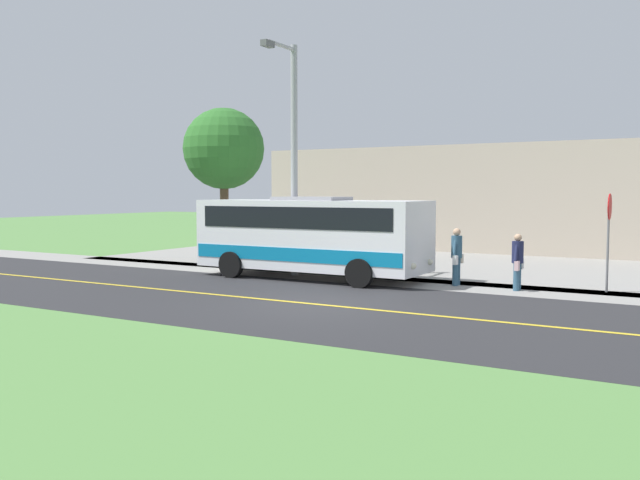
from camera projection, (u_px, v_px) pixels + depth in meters
name	position (u px, v px, depth m)	size (l,w,h in m)	color
ground_plane	(314.00, 304.00, 17.68)	(120.00, 120.00, 0.00)	#548442
road_surface	(314.00, 304.00, 17.68)	(8.00, 100.00, 0.01)	#28282B
sidewalk	(395.00, 281.00, 22.17)	(2.40, 100.00, 0.01)	gray
parking_lot_surface	(537.00, 266.00, 26.90)	(14.00, 36.00, 0.01)	gray
road_centre_line	(314.00, 304.00, 17.68)	(0.16, 100.00, 0.00)	gold
shuttle_bus_front	(312.00, 233.00, 22.90)	(2.78, 8.00, 2.76)	white
pedestrian_with_bags	(518.00, 260.00, 20.09)	(0.72, 0.34, 1.69)	#335972
pedestrian_waiting	(457.00, 255.00, 21.15)	(0.72, 0.34, 1.80)	#335972
stop_sign	(609.00, 225.00, 19.65)	(0.76, 0.07, 2.88)	slate
street_light_pole	(292.00, 149.00, 23.44)	(1.97, 0.24, 7.96)	#9E9EA3
tree_curbside	(224.00, 149.00, 28.07)	(3.36, 3.36, 6.39)	brown
commercial_building	(498.00, 198.00, 36.51)	(10.00, 22.67, 5.19)	#B7A893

